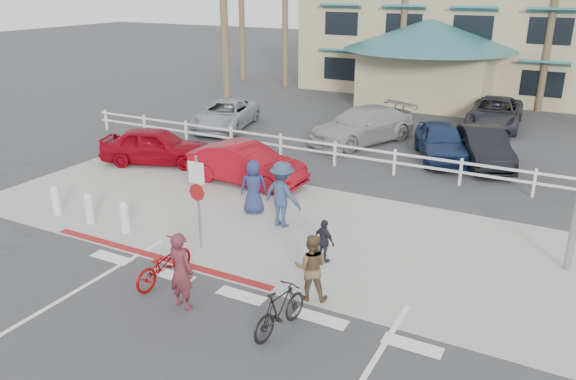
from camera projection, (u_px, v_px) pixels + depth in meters
The scene contains 26 objects.
ground at pixel (227, 309), 12.35m from camera, with size 140.00×140.00×0.00m, color #333335.
bike_path at pixel (168, 359), 10.70m from camera, with size 12.00×16.00×0.01m, color #333335.
sidewalk_plaza at pixel (315, 233), 16.07m from camera, with size 22.00×7.00×0.01m, color gray.
cross_street at pixel (364, 190), 19.38m from camera, with size 40.00×5.00×0.01m, color #333335.
parking_lot at pixel (434, 130), 27.24m from camera, with size 50.00×16.00×0.01m, color #333335.
curb_red at pixel (157, 257), 14.66m from camera, with size 7.00×0.25×0.02m, color maroon.
rail_fence at pixel (397, 163), 20.64m from camera, with size 29.40×0.16×1.00m, color silver, non-canonical shape.
building at pixel (527, 1), 35.14m from camera, with size 28.00×16.00×11.30m, color tan, non-canonical shape.
sign_post at pixel (198, 198), 14.68m from camera, with size 0.50×0.10×2.90m, color gray, non-canonical shape.
bollard_0 at pixel (125, 217), 15.96m from camera, with size 0.26×0.26×0.95m, color silver, non-canonical shape.
bollard_1 at pixel (89, 208), 16.57m from camera, with size 0.26×0.26×0.95m, color silver, non-canonical shape.
bollard_2 at pixel (56, 200), 17.19m from camera, with size 0.26×0.26×0.95m, color silver, non-canonical shape.
bike_red at pixel (164, 264), 13.32m from camera, with size 0.63×1.82×0.96m, color #7C0604.
rider_red at pixel (181, 271), 12.13m from camera, with size 0.65×0.43×1.79m, color #5A222A.
bike_black at pixel (280, 310), 11.39m from camera, with size 0.47×1.67×1.00m, color black.
rider_black at pixel (311, 267), 12.49m from camera, with size 0.77×0.60×1.58m, color brown.
pedestrian_a at pixel (282, 194), 16.22m from camera, with size 1.27×0.73×1.97m, color navy.
pedestrian_child at pixel (324, 241), 14.22m from camera, with size 0.68×0.28×1.17m, color #22212A.
pedestrian_b at pixel (254, 187), 17.20m from camera, with size 0.83×0.54×1.69m, color navy.
car_white_sedan at pixel (247, 164), 19.81m from camera, with size 1.50×4.31×1.42m, color maroon.
car_red_compact at pixel (156, 146), 21.97m from camera, with size 1.72×4.26×1.45m, color maroon.
lot_car_0 at pixel (226, 115), 27.33m from camera, with size 2.23×4.83×1.34m, color #9B9FA7.
lot_car_1 at pixel (362, 125), 24.91m from camera, with size 2.16×5.32×1.54m, color #9A9A9A.
lot_car_2 at pixel (441, 141), 22.56m from camera, with size 1.74×4.33×1.47m, color #17294F.
lot_car_3 at pixel (483, 147), 21.87m from camera, with size 1.52×4.36×1.44m, color black.
lot_car_5 at pixel (495, 113), 27.51m from camera, with size 2.38×5.17×1.44m, color #2A2A33.
Camera 1 is at (6.21, -8.77, 6.76)m, focal length 35.00 mm.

